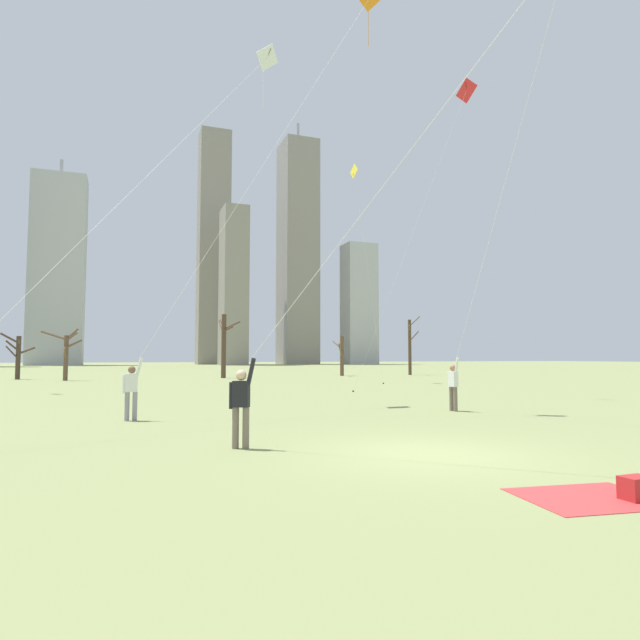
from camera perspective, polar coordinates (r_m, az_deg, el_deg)
The scene contains 18 objects.
ground_plane at distance 10.84m, azimuth 11.47°, elevation -13.93°, with size 400.00×400.00×0.00m, color #848E56.
kite_flyer_foreground_right_blue at distance 10.60m, azimuth -2.86°, elevation -1.02°, with size 5.38×5.53×9.91m.
kite_flyer_midfield_center_orange at distance 17.05m, azimuth -15.28°, elevation 0.30°, with size 9.05×0.87×16.13m.
kite_flyer_midfield_right_pink at distance 18.53m, azimuth 15.76°, elevation -0.38°, with size 0.43×7.29×15.17m.
kite_flyer_foreground_left_white at distance 14.16m, azimuth -26.44°, elevation 3.21°, with size 9.52×9.77×15.44m.
distant_kite_drifting_right_yellow at distance 42.73m, azimuth 3.83°, elevation 14.52°, with size 0.89×4.00×17.09m.
distant_kite_drifting_left_red at distance 29.55m, azimuth 14.62°, elevation 20.75°, with size 4.36×5.65×15.83m.
picnic_spot at distance 8.37m, azimuth 29.22°, elevation -15.85°, with size 1.98×1.64×0.31m.
bare_tree_leftmost at distance 49.35m, azimuth -10.26°, elevation -2.46°, with size 1.96×2.58×5.82m.
bare_tree_rightmost at distance 52.29m, azimuth -29.72°, elevation -3.25°, with size 2.73×1.40×3.99m.
bare_tree_center at distance 54.25m, azimuth 2.33°, elevation -3.69°, with size 1.42×2.94×4.05m.
bare_tree_right_of_center at distance 57.92m, azimuth 9.65°, elevation -2.70°, with size 2.19×1.63×6.39m.
bare_tree_far_right_edge at distance 47.79m, azimuth -25.63°, elevation -3.18°, with size 3.18×1.29×4.26m.
skyline_slender_spire at distance 149.05m, azimuth -11.37°, elevation 7.74°, with size 8.23×6.85×64.14m.
skyline_mid_tower_left at distance 142.72m, azimuth -26.33°, elevation 4.85°, with size 11.99×9.15×49.99m.
skyline_tall_tower at distance 148.65m, azimuth -2.42°, elevation 7.28°, with size 9.32×11.14×67.87m.
skyline_short_annex at distance 131.65m, azimuth -9.27°, elevation 3.63°, with size 5.92×8.87×38.62m.
skyline_wide_slab at distance 145.96m, azimuth 4.22°, elevation 1.73°, with size 8.47×7.17×32.98m.
Camera 1 is at (-5.62, -9.08, 1.88)m, focal length 29.79 mm.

